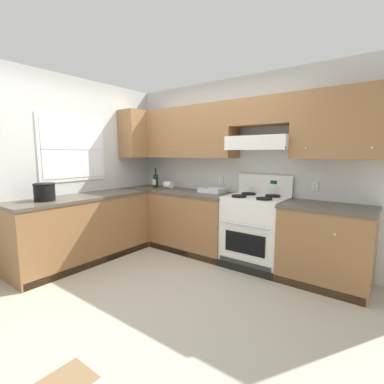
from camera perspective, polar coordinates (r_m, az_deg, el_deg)
The scene contains 11 objects.
ground_plane at distance 3.38m, azimuth -9.03°, elevation -18.27°, with size 7.04×7.04×0.00m, color #B2AA99.
floor_accent_tile at distance 2.36m, azimuth -24.12°, elevation -31.71°, with size 0.30×0.30×0.01m, color olive.
wall_back at distance 4.04m, azimuth 10.62°, elevation 7.69°, with size 4.68×0.57×2.55m.
wall_left at distance 4.45m, azimuth -21.73°, elevation 5.52°, with size 0.47×4.00×2.55m.
counter_back_run at distance 4.05m, azimuth 5.00°, elevation -6.91°, with size 3.60×0.65×0.91m.
counter_left_run at distance 4.15m, azimuth -21.32°, elevation -7.04°, with size 0.63×1.91×0.91m.
stove at distance 3.79m, azimuth 12.74°, elevation -7.70°, with size 0.76×0.62×1.20m.
wine_bottle at distance 4.75m, azimuth -7.41°, elevation 2.45°, with size 0.08×0.08×0.33m.
bowl at distance 4.14m, azimuth 4.14°, elevation 0.19°, with size 0.36×0.26×0.07m.
bucket at distance 3.84m, azimuth -27.94°, elevation 0.07°, with size 0.25×0.25×0.22m.
paper_towel_roll at distance 4.63m, azimuth -4.80°, elevation 1.46°, with size 0.14×0.12×0.12m.
Camera 1 is at (2.20, -2.09, 1.48)m, focal length 26.09 mm.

